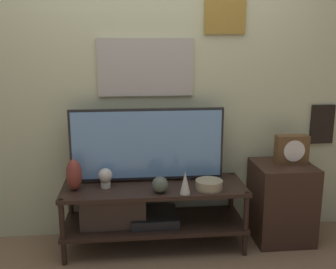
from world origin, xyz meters
TOP-DOWN VIEW (x-y plane):
  - ground_plane at (0.00, 0.00)m, footprint 12.00×12.00m
  - wall_back at (0.00, 0.58)m, footprint 6.40×0.08m
  - media_console at (-0.11, 0.28)m, footprint 1.39×0.49m
  - television at (-0.04, 0.39)m, footprint 1.18×0.05m
  - vase_urn_stoneware at (-0.59, 0.25)m, footprint 0.11×0.13m
  - vase_slim_bronze at (0.21, 0.09)m, footprint 0.08×0.08m
  - vase_round_glass at (0.03, 0.14)m, footprint 0.12×0.12m
  - vase_wide_bowl at (0.40, 0.17)m, footprint 0.20×0.20m
  - decorative_bust at (-0.36, 0.28)m, footprint 0.11×0.11m
  - side_table at (1.03, 0.31)m, footprint 0.45×0.44m
  - mantel_clock at (1.09, 0.33)m, footprint 0.25×0.11m

SIDE VIEW (x-z plane):
  - ground_plane at x=0.00m, z-range 0.00..0.00m
  - side_table at x=1.03m, z-range 0.00..0.63m
  - media_console at x=-0.11m, z-range 0.07..0.56m
  - vase_wide_bowl at x=0.40m, z-range 0.50..0.57m
  - vase_round_glass at x=0.03m, z-range 0.50..0.62m
  - vase_slim_bronze at x=0.21m, z-range 0.50..0.66m
  - decorative_bust at x=-0.36m, z-range 0.51..0.66m
  - vase_urn_stoneware at x=-0.59m, z-range 0.50..0.73m
  - mantel_clock at x=1.09m, z-range 0.63..0.85m
  - television at x=-0.04m, z-range 0.51..1.08m
  - wall_back at x=0.00m, z-range 0.00..2.70m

